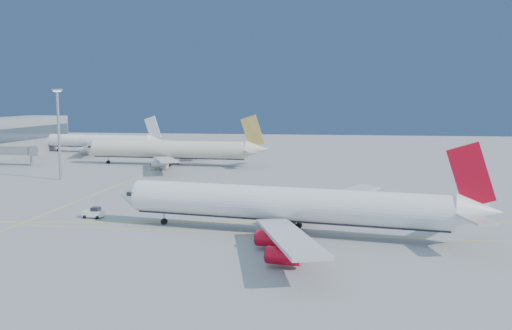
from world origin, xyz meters
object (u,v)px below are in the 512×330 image
airliner_virgin (292,205)px  light_mast (59,126)px  airliner_third (100,141)px  pushback_tug (94,213)px  airliner_etihad (173,150)px

airliner_virgin → light_mast: light_mast is taller
light_mast → airliner_virgin: bearing=-38.2°
airliner_virgin → airliner_third: airliner_virgin is taller
airliner_third → light_mast: bearing=-67.0°
airliner_virgin → pushback_tug: size_ratio=17.18×
airliner_virgin → airliner_etihad: 106.00m
airliner_third → pushback_tug: airliner_third is taller
airliner_third → light_mast: size_ratio=2.30×
airliner_etihad → airliner_virgin: bearing=-59.1°
airliner_third → airliner_etihad: bearing=-35.0°
airliner_third → light_mast: light_mast is taller
airliner_virgin → airliner_etihad: airliner_etihad is taller
airliner_etihad → airliner_third: bearing=141.0°
airliner_etihad → light_mast: size_ratio=2.63×
airliner_etihad → airliner_third: airliner_etihad is taller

